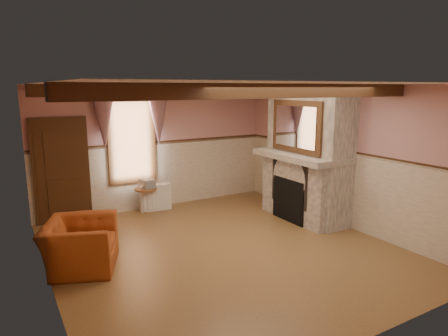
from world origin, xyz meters
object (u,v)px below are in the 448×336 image
armchair (80,245)px  bowl (297,150)px  side_table (146,200)px  radiator (156,197)px  oil_lamp (294,144)px  mantel_clock (278,143)px

armchair → bowl: bowl is taller
side_table → bowl: (2.66, -1.96, 1.19)m
armchair → radiator: bearing=-21.0°
side_table → oil_lamp: size_ratio=1.96×
armchair → mantel_clock: bearing=-56.6°
armchair → bowl: 4.63m
bowl → oil_lamp: (0.00, 0.13, 0.09)m
radiator → bowl: bowl is taller
radiator → mantel_clock: (2.44, -1.30, 1.22)m
radiator → armchair: bearing=-129.8°
radiator → oil_lamp: size_ratio=2.50×
side_table → mantel_clock: bearing=-26.0°
mantel_clock → oil_lamp: (0.00, -0.54, 0.04)m
armchair → mantel_clock: mantel_clock is taller
side_table → mantel_clock: 3.21m
bowl → oil_lamp: size_ratio=1.35×
mantel_clock → side_table: bearing=154.0°
side_table → radiator: radiator is taller
radiator → mantel_clock: mantel_clock is taller
radiator → oil_lamp: oil_lamp is taller
armchair → oil_lamp: 4.66m
armchair → side_table: 2.88m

